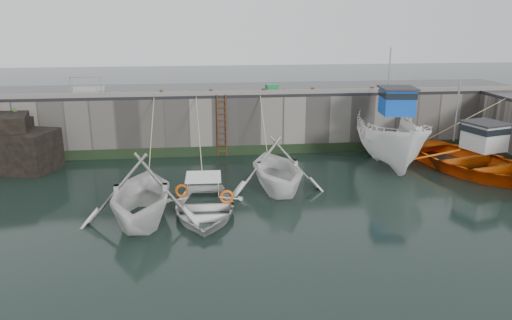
{
  "coord_description": "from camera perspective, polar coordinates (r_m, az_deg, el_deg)",
  "views": [
    {
      "loc": [
        -3.2,
        -15.25,
        7.01
      ],
      "look_at": [
        -0.83,
        4.77,
        1.2
      ],
      "focal_mm": 35.0,
      "sensor_mm": 36.0,
      "label": 1
    }
  ],
  "objects": [
    {
      "name": "boat_far_orange",
      "position": [
        25.53,
        23.4,
        -0.07
      ],
      "size": [
        7.09,
        8.52,
        4.52
      ],
      "rotation": [
        0.0,
        0.0,
        0.28
      ],
      "color": "#FF600D",
      "rests_on": "ground"
    },
    {
      "name": "bollard_d",
      "position": [
        26.45,
        6.5,
        7.92
      ],
      "size": [
        0.18,
        0.18,
        0.28
      ],
      "primitive_type": "cylinder",
      "color": "#3F1E0F",
      "rests_on": "road_back"
    },
    {
      "name": "boat_near_white_rope",
      "position": [
        23.5,
        -11.54,
        -1.61
      ],
      "size": [
        0.04,
        6.39,
        3.1
      ],
      "primitive_type": null,
      "color": "tan",
      "rests_on": "ground"
    },
    {
      "name": "boat_near_white",
      "position": [
        18.43,
        -12.83,
        -6.71
      ],
      "size": [
        4.52,
        5.22,
        2.71
      ],
      "primitive_type": "imported",
      "rotation": [
        0.0,
        0.0,
        -0.02
      ],
      "color": "silver",
      "rests_on": "ground"
    },
    {
      "name": "boat_near_blue_rope",
      "position": [
        23.59,
        -6.18,
        -1.31
      ],
      "size": [
        0.04,
        6.04,
        3.1
      ],
      "primitive_type": null,
      "color": "tan",
      "rests_on": "ground"
    },
    {
      "name": "fish_crate",
      "position": [
        27.15,
        1.82,
        8.28
      ],
      "size": [
        0.71,
        0.53,
        0.34
      ],
      "primitive_type": "cube",
      "rotation": [
        0.0,
        0.0,
        0.24
      ],
      "color": "#167935",
      "rests_on": "road_back"
    },
    {
      "name": "road_back",
      "position": [
        28.2,
        -0.16,
        8.07
      ],
      "size": [
        30.0,
        5.0,
        0.16
      ],
      "primitive_type": "cube",
      "color": "black",
      "rests_on": "quay_back"
    },
    {
      "name": "boat_near_blue",
      "position": [
        18.66,
        -5.95,
        -6.08
      ],
      "size": [
        3.53,
        4.83,
        0.98
      ],
      "primitive_type": "imported",
      "rotation": [
        0.0,
        0.0,
        -0.04
      ],
      "color": "silver",
      "rests_on": "ground"
    },
    {
      "name": "boat_far_white",
      "position": [
        25.49,
        15.15,
        2.37
      ],
      "size": [
        3.71,
        7.79,
        5.9
      ],
      "rotation": [
        0.0,
        0.0,
        -0.12
      ],
      "color": "white",
      "rests_on": "ground"
    },
    {
      "name": "railing",
      "position": [
        27.31,
        -18.57,
        7.58
      ],
      "size": [
        1.6,
        1.05,
        1.0
      ],
      "color": "#A5A8AD",
      "rests_on": "road_back"
    },
    {
      "name": "ground",
      "position": [
        17.08,
        4.7,
        -8.21
      ],
      "size": [
        120.0,
        120.0,
        0.0
      ],
      "primitive_type": "plane",
      "color": "black",
      "rests_on": "ground"
    },
    {
      "name": "bollard_b",
      "position": [
        25.77,
        -5.16,
        7.74
      ],
      "size": [
        0.18,
        0.18,
        0.28
      ],
      "primitive_type": "cylinder",
      "color": "#3F1E0F",
      "rests_on": "road_back"
    },
    {
      "name": "quay_back",
      "position": [
        28.47,
        -0.16,
        4.92
      ],
      "size": [
        30.0,
        5.0,
        3.0
      ],
      "primitive_type": "cube",
      "color": "slate",
      "rests_on": "ground"
    },
    {
      "name": "boat_near_blacktrim",
      "position": [
        21.09,
        2.37,
        -3.34
      ],
      "size": [
        4.54,
        5.14,
        2.52
      ],
      "primitive_type": "imported",
      "rotation": [
        0.0,
        0.0,
        0.09
      ],
      "color": "white",
      "rests_on": "ground"
    },
    {
      "name": "boat_near_blacktrim_rope",
      "position": [
        24.91,
        0.91,
        -0.26
      ],
      "size": [
        0.04,
        4.05,
        3.1
      ],
      "primitive_type": null,
      "color": "tan",
      "rests_on": "ground"
    },
    {
      "name": "bollard_c",
      "position": [
        25.99,
        0.85,
        7.87
      ],
      "size": [
        0.18,
        0.18,
        0.28
      ],
      "primitive_type": "cylinder",
      "color": "#3F1E0F",
      "rests_on": "road_back"
    },
    {
      "name": "bollard_a",
      "position": [
        25.83,
        -10.76,
        7.54
      ],
      "size": [
        0.18,
        0.18,
        0.28
      ],
      "primitive_type": "cylinder",
      "color": "#3F1E0F",
      "rests_on": "road_back"
    },
    {
      "name": "algae_back",
      "position": [
        26.29,
        0.47,
        1.18
      ],
      "size": [
        30.0,
        0.08,
        0.5
      ],
      "primitive_type": "cube",
      "color": "black",
      "rests_on": "ground"
    },
    {
      "name": "ladder",
      "position": [
        25.77,
        -3.93,
        3.9
      ],
      "size": [
        0.51,
        0.08,
        3.2
      ],
      "color": "#3F1E0F",
      "rests_on": "ground"
    },
    {
      "name": "bollard_e",
      "position": [
        27.36,
        13.1,
        7.87
      ],
      "size": [
        0.18,
        0.18,
        0.28
      ],
      "primitive_type": "cylinder",
      "color": "#3F1E0F",
      "rests_on": "road_back"
    },
    {
      "name": "kerb_back",
      "position": [
        25.87,
        0.44,
        7.75
      ],
      "size": [
        30.0,
        0.3,
        0.2
      ],
      "primitive_type": "cube",
      "color": "slate",
      "rests_on": "road_back"
    }
  ]
}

